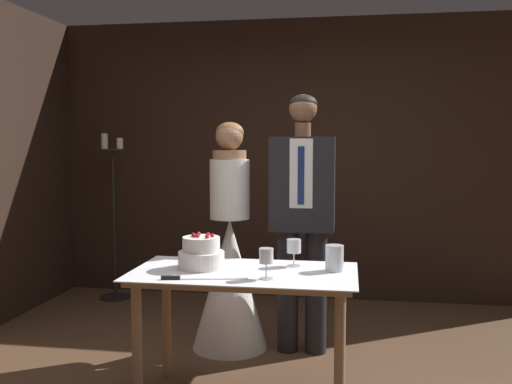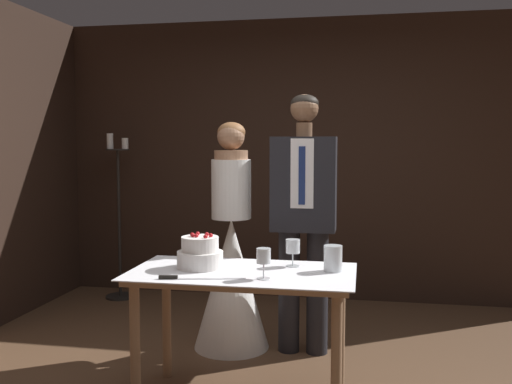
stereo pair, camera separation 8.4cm
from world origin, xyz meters
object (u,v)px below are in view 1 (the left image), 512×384
at_px(cake_table, 244,289).
at_px(cake_knife, 188,278).
at_px(candle_stand, 114,224).
at_px(groom, 302,211).
at_px(hurricane_candle, 334,259).
at_px(tiered_cake, 201,254).
at_px(bride, 230,267).
at_px(wine_glass_near, 294,248).
at_px(wine_glass_middle, 266,257).

height_order(cake_table, cake_knife, cake_knife).
bearing_deg(candle_stand, groom, -30.50).
relative_size(hurricane_candle, groom, 0.08).
relative_size(tiered_cake, bride, 0.16).
xyz_separation_m(cake_knife, wine_glass_near, (0.52, 0.42, 0.10)).
relative_size(cake_table, groom, 0.70).
bearing_deg(hurricane_candle, wine_glass_near, 159.99).
xyz_separation_m(cake_knife, bride, (-0.00, 1.08, -0.17)).
xyz_separation_m(groom, candle_stand, (-1.87, 1.10, -0.29)).
height_order(cake_knife, wine_glass_near, wine_glass_near).
height_order(wine_glass_middle, hurricane_candle, wine_glass_middle).
xyz_separation_m(cake_table, candle_stand, (-1.61, 1.94, 0.06)).
bearing_deg(cake_table, bride, 107.15).
distance_m(cake_knife, wine_glass_middle, 0.43).
relative_size(wine_glass_middle, hurricane_candle, 1.12).
relative_size(tiered_cake, cake_knife, 0.58).
relative_size(cake_table, cake_knife, 2.78).
xyz_separation_m(hurricane_candle, groom, (-0.24, 0.75, 0.18)).
distance_m(wine_glass_near, candle_stand, 2.57).
bearing_deg(bride, groom, -0.07).
bearing_deg(candle_stand, wine_glass_near, -43.23).
relative_size(cake_knife, candle_stand, 0.29).
bearing_deg(cake_table, hurricane_candle, 10.11).
bearing_deg(wine_glass_near, cake_knife, -141.33).
bearing_deg(wine_glass_middle, cake_knife, -168.82).
bearing_deg(wine_glass_middle, bride, 112.24).
distance_m(cake_table, wine_glass_near, 0.38).
height_order(tiered_cake, hurricane_candle, tiered_cake).
relative_size(wine_glass_near, bride, 0.10).
distance_m(wine_glass_middle, groom, 1.01).
height_order(wine_glass_near, hurricane_candle, wine_glass_near).
bearing_deg(wine_glass_near, candle_stand, 136.77).
distance_m(cake_knife, candle_stand, 2.56).
height_order(wine_glass_near, candle_stand, candle_stand).
relative_size(wine_glass_near, candle_stand, 0.10).
bearing_deg(cake_table, cake_knife, -136.82).
xyz_separation_m(tiered_cake, wine_glass_middle, (0.41, -0.20, 0.03)).
bearing_deg(hurricane_candle, tiered_cake, -176.21).
bearing_deg(tiered_cake, wine_glass_near, 14.70).
bearing_deg(hurricane_candle, cake_table, -169.89).
xyz_separation_m(hurricane_candle, bride, (-0.76, 0.75, -0.23)).
xyz_separation_m(cake_knife, wine_glass_middle, (0.41, 0.08, 0.11)).
distance_m(wine_glass_middle, hurricane_candle, 0.43).
distance_m(tiered_cake, wine_glass_near, 0.54).
height_order(wine_glass_middle, bride, bride).
bearing_deg(wine_glass_middle, tiered_cake, 153.86).
relative_size(cake_table, wine_glass_near, 7.92).
relative_size(bride, candle_stand, 1.04).
bearing_deg(cake_knife, cake_table, 31.56).
relative_size(cake_table, hurricane_candle, 8.61).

